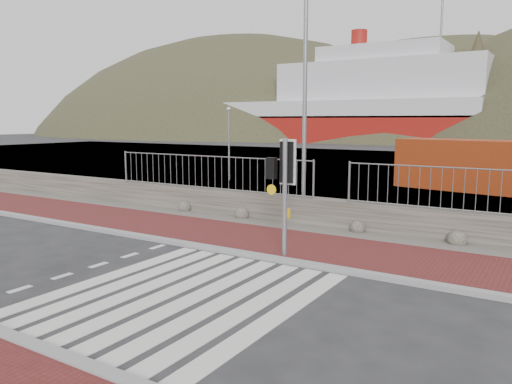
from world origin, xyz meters
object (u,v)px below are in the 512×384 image
Objects in this scene: traffic_signal_far at (283,172)px; streetlight at (309,82)px; ferry at (341,108)px; shipping_container at (461,164)px.

streetlight is (-1.67, 4.76, 2.49)m from traffic_signal_far.
ferry reaches higher than traffic_signal_far.
ferry is 69.31m from traffic_signal_far.
traffic_signal_far is 15.77m from shipping_container.
ferry is at bearing 104.30° from streetlight.
traffic_signal_far is 5.63m from streetlight.
shipping_container is (3.06, 10.92, -3.41)m from streetlight.
shipping_container is (1.39, 15.68, -0.92)m from traffic_signal_far.
ferry reaches higher than streetlight.
streetlight reaches higher than traffic_signal_far.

